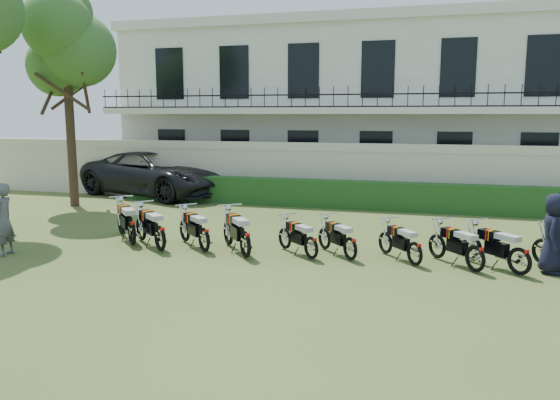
% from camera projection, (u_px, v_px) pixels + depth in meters
% --- Properties ---
extents(ground, '(100.00, 100.00, 0.00)m').
position_uv_depth(ground, '(267.00, 256.00, 13.07)').
color(ground, '#385020').
rests_on(ground, ground).
extents(perimeter_wall, '(30.00, 0.35, 2.30)m').
position_uv_depth(perimeter_wall, '(329.00, 173.00, 20.49)').
color(perimeter_wall, beige).
rests_on(perimeter_wall, ground).
extents(hedge, '(18.00, 0.60, 1.00)m').
position_uv_depth(hedge, '(352.00, 195.00, 19.57)').
color(hedge, '#1B4217').
rests_on(hedge, ground).
extents(building, '(20.40, 9.60, 7.40)m').
position_uv_depth(building, '(353.00, 107.00, 25.76)').
color(building, silver).
rests_on(building, ground).
extents(tree_west_near, '(3.40, 3.20, 7.90)m').
position_uv_depth(tree_west_near, '(66.00, 42.00, 19.30)').
color(tree_west_near, '#473323').
rests_on(tree_west_near, ground).
extents(motorcycle_0, '(1.46, 1.58, 1.12)m').
position_uv_depth(motorcycle_0, '(132.00, 226.00, 14.02)').
color(motorcycle_0, black).
rests_on(motorcycle_0, ground).
extents(motorcycle_1, '(1.58, 1.38, 1.09)m').
position_uv_depth(motorcycle_1, '(160.00, 232.00, 13.40)').
color(motorcycle_1, black).
rests_on(motorcycle_1, ground).
extents(motorcycle_2, '(1.44, 1.36, 1.03)m').
position_uv_depth(motorcycle_2, '(204.00, 234.00, 13.34)').
color(motorcycle_2, black).
rests_on(motorcycle_2, ground).
extents(motorcycle_3, '(1.31, 1.65, 1.10)m').
position_uv_depth(motorcycle_3, '(245.00, 238.00, 12.76)').
color(motorcycle_3, black).
rests_on(motorcycle_3, ground).
extents(motorcycle_4, '(1.30, 1.21, 0.92)m').
position_uv_depth(motorcycle_4, '(311.00, 242.00, 12.68)').
color(motorcycle_4, black).
rests_on(motorcycle_4, ground).
extents(motorcycle_5, '(1.20, 1.33, 0.93)m').
position_uv_depth(motorcycle_5, '(350.00, 243.00, 12.58)').
color(motorcycle_5, black).
rests_on(motorcycle_5, ground).
extents(motorcycle_6, '(1.12, 1.38, 0.92)m').
position_uv_depth(motorcycle_6, '(415.00, 248.00, 12.14)').
color(motorcycle_6, black).
rests_on(motorcycle_6, ground).
extents(motorcycle_7, '(1.22, 1.46, 0.99)m').
position_uv_depth(motorcycle_7, '(476.00, 252.00, 11.63)').
color(motorcycle_7, black).
rests_on(motorcycle_7, ground).
extents(motorcycle_8, '(1.37, 1.38, 1.01)m').
position_uv_depth(motorcycle_8, '(520.00, 254.00, 11.40)').
color(motorcycle_8, black).
rests_on(motorcycle_8, ground).
extents(suv, '(7.30, 4.97, 1.86)m').
position_uv_depth(suv, '(157.00, 174.00, 22.60)').
color(suv, black).
rests_on(suv, ground).
extents(inspector, '(0.50, 0.69, 1.75)m').
position_uv_depth(inspector, '(3.00, 220.00, 13.04)').
color(inspector, '#5E5E63').
rests_on(inspector, ground).
extents(officer_3, '(0.78, 0.97, 1.73)m').
position_uv_depth(officer_3, '(554.00, 233.00, 11.59)').
color(officer_3, black).
rests_on(officer_3, ground).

